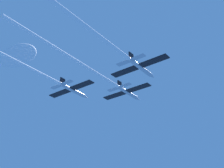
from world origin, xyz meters
The scene contains 4 objects.
jet_lead centered at (-0.04, -17.34, 0.93)m, with size 19.67×62.41×3.26m.
jet_left_wing centered at (-13.58, -29.46, 0.09)m, with size 19.67×55.85×3.26m.
jet_right_wing centered at (14.74, -32.12, -0.47)m, with size 19.67×63.19×3.26m.
cloud_wispy centered at (-54.53, -12.43, 31.55)m, with size 23.32×12.83×8.16m, color white.
Camera 1 is at (57.07, -83.72, -48.80)m, focal length 49.35 mm.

